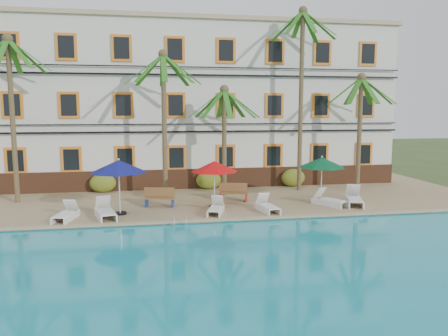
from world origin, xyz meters
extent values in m
plane|color=#384C23|center=(0.00, 0.00, 0.00)|extent=(100.00, 100.00, 0.00)
cube|color=tan|center=(0.00, 5.00, 0.12)|extent=(30.00, 12.00, 0.25)
cube|color=teal|center=(0.00, -7.00, 0.10)|extent=(26.00, 12.00, 0.20)
cube|color=tan|center=(0.00, -0.90, 0.28)|extent=(30.00, 0.35, 0.06)
cube|color=silver|center=(0.00, 10.00, 5.25)|extent=(25.00, 6.00, 10.00)
cube|color=brown|center=(0.00, 6.94, 0.85)|extent=(25.00, 0.12, 1.20)
cube|color=tan|center=(0.00, 10.00, 10.35)|extent=(25.40, 6.40, 0.25)
cube|color=orange|center=(-10.50, 6.95, 2.15)|extent=(1.15, 0.10, 1.50)
cube|color=black|center=(-10.50, 6.90, 2.15)|extent=(0.85, 0.04, 1.20)
cube|color=orange|center=(-7.50, 6.95, 2.15)|extent=(1.15, 0.10, 1.50)
cube|color=black|center=(-7.50, 6.90, 2.15)|extent=(0.85, 0.04, 1.20)
cube|color=orange|center=(-4.50, 6.95, 2.15)|extent=(1.15, 0.10, 1.50)
cube|color=black|center=(-4.50, 6.90, 2.15)|extent=(0.85, 0.04, 1.20)
cube|color=orange|center=(-1.50, 6.95, 2.15)|extent=(1.15, 0.10, 1.50)
cube|color=black|center=(-1.50, 6.90, 2.15)|extent=(0.85, 0.04, 1.20)
cube|color=orange|center=(1.50, 6.95, 2.15)|extent=(1.15, 0.10, 1.50)
cube|color=black|center=(1.50, 6.90, 2.15)|extent=(0.85, 0.04, 1.20)
cube|color=orange|center=(4.50, 6.95, 2.15)|extent=(1.15, 0.10, 1.50)
cube|color=black|center=(4.50, 6.90, 2.15)|extent=(0.85, 0.04, 1.20)
cube|color=orange|center=(7.50, 6.95, 2.15)|extent=(1.15, 0.10, 1.50)
cube|color=black|center=(7.50, 6.90, 2.15)|extent=(0.85, 0.04, 1.20)
cube|color=orange|center=(10.50, 6.95, 2.15)|extent=(1.15, 0.10, 1.50)
cube|color=black|center=(10.50, 6.90, 2.15)|extent=(0.85, 0.04, 1.20)
cube|color=orange|center=(-10.50, 6.95, 5.25)|extent=(1.15, 0.10, 1.50)
cube|color=black|center=(-10.50, 6.90, 5.25)|extent=(0.85, 0.04, 1.20)
cube|color=orange|center=(-7.50, 6.95, 5.25)|extent=(1.15, 0.10, 1.50)
cube|color=black|center=(-7.50, 6.90, 5.25)|extent=(0.85, 0.04, 1.20)
cube|color=orange|center=(-4.50, 6.95, 5.25)|extent=(1.15, 0.10, 1.50)
cube|color=black|center=(-4.50, 6.90, 5.25)|extent=(0.85, 0.04, 1.20)
cube|color=orange|center=(-1.50, 6.95, 5.25)|extent=(1.15, 0.10, 1.50)
cube|color=black|center=(-1.50, 6.90, 5.25)|extent=(0.85, 0.04, 1.20)
cube|color=orange|center=(1.50, 6.95, 5.25)|extent=(1.15, 0.10, 1.50)
cube|color=black|center=(1.50, 6.90, 5.25)|extent=(0.85, 0.04, 1.20)
cube|color=orange|center=(4.50, 6.95, 5.25)|extent=(1.15, 0.10, 1.50)
cube|color=black|center=(4.50, 6.90, 5.25)|extent=(0.85, 0.04, 1.20)
cube|color=orange|center=(7.50, 6.95, 5.25)|extent=(1.15, 0.10, 1.50)
cube|color=black|center=(7.50, 6.90, 5.25)|extent=(0.85, 0.04, 1.20)
cube|color=orange|center=(10.50, 6.95, 5.25)|extent=(1.15, 0.10, 1.50)
cube|color=black|center=(10.50, 6.90, 5.25)|extent=(0.85, 0.04, 1.20)
cube|color=orange|center=(-10.50, 6.95, 8.45)|extent=(1.15, 0.10, 1.50)
cube|color=black|center=(-10.50, 6.90, 8.45)|extent=(0.85, 0.04, 1.20)
cube|color=orange|center=(-7.50, 6.95, 8.45)|extent=(1.15, 0.10, 1.50)
cube|color=black|center=(-7.50, 6.90, 8.45)|extent=(0.85, 0.04, 1.20)
cube|color=orange|center=(-4.50, 6.95, 8.45)|extent=(1.15, 0.10, 1.50)
cube|color=black|center=(-4.50, 6.90, 8.45)|extent=(0.85, 0.04, 1.20)
cube|color=orange|center=(-1.50, 6.95, 8.45)|extent=(1.15, 0.10, 1.50)
cube|color=black|center=(-1.50, 6.90, 8.45)|extent=(0.85, 0.04, 1.20)
cube|color=orange|center=(1.50, 6.95, 8.45)|extent=(1.15, 0.10, 1.50)
cube|color=black|center=(1.50, 6.90, 8.45)|extent=(0.85, 0.04, 1.20)
cube|color=orange|center=(4.50, 6.95, 8.45)|extent=(1.15, 0.10, 1.50)
cube|color=black|center=(4.50, 6.90, 8.45)|extent=(0.85, 0.04, 1.20)
cube|color=orange|center=(7.50, 6.95, 8.45)|extent=(1.15, 0.10, 1.50)
cube|color=black|center=(7.50, 6.90, 8.45)|extent=(0.85, 0.04, 1.20)
cube|color=orange|center=(10.50, 6.95, 8.45)|extent=(1.15, 0.10, 1.50)
cube|color=black|center=(10.50, 6.90, 8.45)|extent=(0.85, 0.04, 1.20)
cube|color=black|center=(0.00, 6.80, 3.70)|extent=(25.00, 0.08, 0.10)
cube|color=black|center=(0.00, 6.80, 4.15)|extent=(25.00, 0.08, 0.06)
cube|color=black|center=(0.00, 6.80, 7.00)|extent=(25.00, 0.08, 0.10)
cube|color=black|center=(0.00, 6.80, 7.45)|extent=(25.00, 0.08, 0.06)
cylinder|color=brown|center=(-9.85, 4.56, 4.36)|extent=(0.26, 0.26, 8.22)
sphere|color=brown|center=(-9.85, 4.56, 8.47)|extent=(0.50, 0.50, 0.50)
cube|color=#246818|center=(-9.85, 5.55, 7.70)|extent=(0.28, 2.00, 1.55)
cube|color=#246818|center=(-9.85, 3.57, 7.70)|extent=(0.28, 2.00, 1.55)
cube|color=#246818|center=(-9.15, 3.86, 7.70)|extent=(1.61, 1.61, 1.55)
cube|color=#246818|center=(-8.86, 4.56, 7.70)|extent=(2.00, 0.28, 1.55)
cube|color=#246818|center=(-9.15, 5.26, 7.70)|extent=(1.61, 1.61, 1.55)
cylinder|color=brown|center=(-2.28, 4.26, 4.05)|extent=(0.26, 0.26, 7.59)
sphere|color=brown|center=(-2.28, 4.26, 7.84)|extent=(0.50, 0.50, 0.50)
cube|color=#246818|center=(-2.28, 5.24, 7.08)|extent=(0.28, 2.00, 1.55)
cube|color=#246818|center=(-2.98, 4.96, 7.08)|extent=(1.61, 1.61, 1.55)
cube|color=#246818|center=(-3.27, 4.26, 7.08)|extent=(2.00, 0.28, 1.55)
cube|color=#246818|center=(-2.98, 3.56, 7.08)|extent=(1.61, 1.61, 1.55)
cube|color=#246818|center=(-2.28, 3.27, 7.08)|extent=(0.28, 2.00, 1.55)
cube|color=#246818|center=(-1.58, 3.56, 7.08)|extent=(1.61, 1.61, 1.55)
cube|color=#246818|center=(-1.29, 4.26, 7.08)|extent=(2.00, 0.28, 1.55)
cube|color=#246818|center=(-1.58, 4.96, 7.08)|extent=(1.61, 1.61, 1.55)
cylinder|color=brown|center=(1.00, 4.68, 3.17)|extent=(0.26, 0.26, 5.84)
sphere|color=brown|center=(1.00, 4.68, 6.09)|extent=(0.50, 0.50, 0.50)
cube|color=#246818|center=(1.00, 5.67, 5.32)|extent=(0.28, 2.00, 1.55)
cube|color=#246818|center=(0.30, 5.38, 5.32)|extent=(1.61, 1.61, 1.55)
cube|color=#246818|center=(0.02, 4.68, 5.32)|extent=(2.00, 0.28, 1.55)
cube|color=#246818|center=(0.30, 3.98, 5.32)|extent=(1.61, 1.61, 1.55)
cube|color=#246818|center=(1.00, 3.69, 5.32)|extent=(0.28, 2.00, 1.55)
cube|color=#246818|center=(1.70, 3.98, 5.32)|extent=(1.61, 1.61, 1.55)
cube|color=#246818|center=(1.99, 4.68, 5.32)|extent=(2.00, 0.28, 1.55)
cube|color=#246818|center=(1.70, 5.38, 5.32)|extent=(1.61, 1.61, 1.55)
cylinder|color=brown|center=(5.63, 5.38, 5.39)|extent=(0.26, 0.26, 10.29)
sphere|color=brown|center=(5.63, 5.38, 10.54)|extent=(0.50, 0.50, 0.50)
cube|color=#246818|center=(5.63, 6.36, 9.77)|extent=(0.28, 2.00, 1.55)
cube|color=#246818|center=(4.93, 6.07, 9.77)|extent=(1.61, 1.61, 1.55)
cube|color=#246818|center=(4.64, 5.38, 9.77)|extent=(2.00, 0.28, 1.55)
cube|color=#246818|center=(4.93, 4.68, 9.77)|extent=(1.61, 1.61, 1.55)
cube|color=#246818|center=(5.63, 4.39, 9.77)|extent=(0.28, 2.00, 1.55)
cube|color=#246818|center=(6.33, 4.68, 9.77)|extent=(1.61, 1.61, 1.55)
cube|color=#246818|center=(6.62, 5.38, 9.77)|extent=(2.00, 0.28, 1.55)
cube|color=#246818|center=(6.33, 6.07, 9.77)|extent=(1.61, 1.61, 1.55)
cylinder|color=brown|center=(8.95, 4.62, 3.54)|extent=(0.26, 0.26, 6.58)
sphere|color=brown|center=(8.95, 4.62, 6.83)|extent=(0.50, 0.50, 0.50)
cube|color=#246818|center=(8.95, 5.61, 6.07)|extent=(0.28, 2.00, 1.55)
cube|color=#246818|center=(8.25, 5.32, 6.07)|extent=(1.61, 1.61, 1.55)
cube|color=#246818|center=(7.96, 4.62, 6.07)|extent=(2.00, 0.28, 1.55)
cube|color=#246818|center=(8.25, 3.92, 6.07)|extent=(1.61, 1.61, 1.55)
cube|color=#246818|center=(8.95, 3.63, 6.07)|extent=(0.28, 2.00, 1.55)
cube|color=#246818|center=(9.65, 3.92, 6.07)|extent=(1.61, 1.61, 1.55)
cube|color=#246818|center=(9.94, 4.62, 6.07)|extent=(2.00, 0.28, 1.55)
cube|color=#246818|center=(9.65, 5.32, 6.07)|extent=(1.61, 1.61, 1.55)
ellipsoid|color=#1D5F1B|center=(-5.78, 6.60, 0.80)|extent=(1.50, 0.90, 1.10)
ellipsoid|color=#1D5F1B|center=(0.38, 6.60, 0.80)|extent=(1.50, 0.90, 1.10)
ellipsoid|color=#1D5F1B|center=(5.68, 6.60, 0.80)|extent=(1.50, 0.90, 1.10)
cylinder|color=black|center=(-4.47, 1.00, 0.29)|extent=(0.58, 0.58, 0.08)
cylinder|color=silver|center=(-4.47, 1.00, 1.49)|extent=(0.06, 0.06, 2.47)
cone|color=navy|center=(-4.47, 1.00, 2.46)|extent=(2.57, 2.57, 0.57)
sphere|color=silver|center=(-4.47, 1.00, 2.77)|extent=(0.10, 0.10, 0.10)
cylinder|color=black|center=(0.01, 1.78, 0.29)|extent=(0.52, 0.52, 0.07)
cylinder|color=silver|center=(0.01, 1.78, 1.37)|extent=(0.06, 0.06, 2.24)
cone|color=red|center=(0.01, 1.78, 2.26)|extent=(2.34, 2.34, 0.51)
sphere|color=silver|center=(0.01, 1.78, 2.54)|extent=(0.10, 0.10, 0.10)
cylinder|color=black|center=(5.63, 2.02, 0.29)|extent=(0.54, 0.54, 0.08)
cylinder|color=silver|center=(5.63, 2.02, 1.40)|extent=(0.06, 0.06, 2.30)
cone|color=#074E29|center=(5.63, 2.02, 2.31)|extent=(2.40, 2.40, 0.53)
sphere|color=silver|center=(5.63, 2.02, 2.60)|extent=(0.10, 0.10, 0.10)
cube|color=white|center=(-6.77, 0.09, 0.55)|extent=(0.81, 1.30, 0.06)
cube|color=white|center=(-6.59, 0.90, 0.76)|extent=(0.64, 0.56, 0.60)
cube|color=white|center=(-6.99, 0.38, 0.39)|extent=(0.43, 1.69, 0.28)
cube|color=white|center=(-6.45, 0.25, 0.39)|extent=(0.43, 1.69, 0.28)
cube|color=white|center=(-4.99, 0.10, 0.59)|extent=(0.95, 1.48, 0.06)
cube|color=white|center=(-5.22, 1.02, 0.83)|extent=(0.73, 0.64, 0.68)
cube|color=white|center=(-5.36, 0.28, 0.41)|extent=(0.54, 1.90, 0.32)
cube|color=white|center=(-4.75, 0.43, 0.41)|extent=(0.54, 1.90, 0.32)
cube|color=white|center=(-0.21, 0.11, 0.54)|extent=(0.86, 1.27, 0.05)
cube|color=white|center=(0.03, 0.88, 0.74)|extent=(0.64, 0.57, 0.58)
cube|color=white|center=(-0.40, 0.41, 0.38)|extent=(0.54, 1.60, 0.27)
cube|color=white|center=(0.11, 0.25, 0.38)|extent=(0.54, 1.60, 0.27)
cube|color=white|center=(2.33, 0.08, 0.55)|extent=(0.73, 1.29, 0.06)
cube|color=white|center=(2.21, 0.92, 0.77)|extent=(0.62, 0.52, 0.61)
cube|color=white|center=(2.02, 0.27, 0.39)|extent=(0.30, 1.72, 0.28)
cube|color=white|center=(2.58, 0.35, 0.39)|extent=(0.30, 1.72, 0.28)
cube|color=white|center=(5.82, 0.84, 0.56)|extent=(1.16, 1.40, 0.06)
cube|color=white|center=(5.37, 1.60, 0.79)|extent=(0.75, 0.71, 0.64)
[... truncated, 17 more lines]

